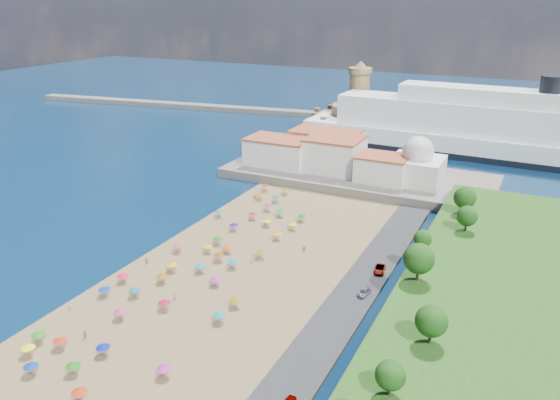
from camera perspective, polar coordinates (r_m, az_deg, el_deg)
The scene contains 12 objects.
ground at distance 130.91m, azimuth -6.45°, elevation -6.48°, with size 700.00×700.00×0.00m, color #071938.
terrace at distance 187.98m, azimuth 8.13°, elevation 2.49°, with size 90.00×36.00×3.00m, color #59544C.
jetty at distance 226.70m, azimuth 5.66°, elevation 5.67°, with size 18.00×70.00×2.40m, color #59544C.
breakwater at distance 310.52m, azimuth -8.62°, elevation 9.63°, with size 200.00×7.00×2.60m, color #59544C.
waterfront_buildings at distance 190.89m, azimuth 4.56°, elevation 4.92°, with size 57.00×29.00×11.00m.
domed_building at distance 179.11m, azimuth 14.12°, elevation 3.66°, with size 16.00×16.00×15.00m.
fortress at distance 253.00m, azimuth 8.15°, elevation 8.41°, with size 40.00×40.00×32.40m.
cruise_ship at distance 227.05m, azimuth 20.84°, elevation 6.62°, with size 148.78×26.09×32.39m.
beach_parasols at distance 123.25m, azimuth -9.70°, elevation -7.36°, with size 31.43×117.03×2.20m.
beachgoers at distance 129.88m, azimuth -7.74°, elevation -6.22°, with size 35.31×95.23×1.89m.
parked_cars at distance 111.67m, azimuth 7.83°, elevation -10.87°, with size 2.98×53.42×1.43m.
hillside_trees at distance 106.32m, azimuth 14.82°, elevation -7.71°, with size 13.37×103.54×7.90m.
Camera 1 is at (64.15, -97.44, 59.40)m, focal length 35.00 mm.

